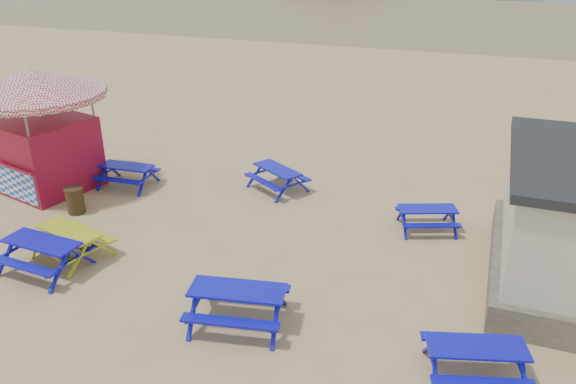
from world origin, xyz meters
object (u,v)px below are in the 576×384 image
at_px(picnic_table_blue_b, 278,179).
at_px(litter_bin, 75,200).
at_px(picnic_table_blue_a, 127,176).
at_px(ice_cream_kiosk, 39,115).
at_px(picnic_table_yellow, 71,243).

height_order(picnic_table_blue_b, litter_bin, litter_bin).
relative_size(picnic_table_blue_a, ice_cream_kiosk, 0.35).
bearing_deg(picnic_table_blue_b, litter_bin, -112.85).
distance_m(picnic_table_blue_b, litter_bin, 6.16).
distance_m(ice_cream_kiosk, litter_bin, 3.12).
bearing_deg(picnic_table_blue_b, ice_cream_kiosk, -130.08).
bearing_deg(picnic_table_blue_b, picnic_table_yellow, -89.59).
bearing_deg(picnic_table_yellow, picnic_table_blue_b, 74.92).
relative_size(ice_cream_kiosk, litter_bin, 6.57).
relative_size(picnic_table_blue_b, picnic_table_yellow, 1.05).
xyz_separation_m(picnic_table_blue_a, ice_cream_kiosk, (-2.27, -0.97, 2.08)).
distance_m(picnic_table_yellow, ice_cream_kiosk, 5.32).
bearing_deg(picnic_table_blue_a, picnic_table_yellow, -76.83).
bearing_deg(picnic_table_yellow, ice_cream_kiosk, 152.66).
bearing_deg(picnic_table_blue_a, ice_cream_kiosk, -160.73).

